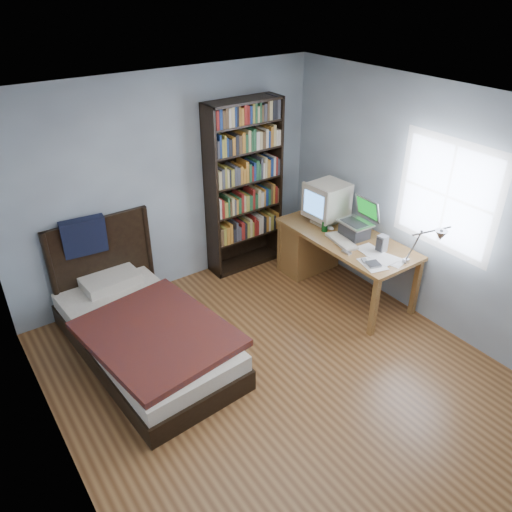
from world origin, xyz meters
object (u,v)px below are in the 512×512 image
(laptop, at_px, (356,227))
(desk_lamp, at_px, (435,238))
(keyboard, at_px, (342,241))
(soda_can, at_px, (325,226))
(crt_monitor, at_px, (327,201))
(desk, at_px, (317,244))
(speaker, at_px, (382,243))
(bed, at_px, (141,329))
(bookshelf, at_px, (244,188))

(laptop, xyz_separation_m, desk_lamp, (-0.09, -1.07, 0.36))
(keyboard, distance_m, soda_can, 0.32)
(desk_lamp, distance_m, keyboard, 1.15)
(crt_monitor, xyz_separation_m, laptop, (0.03, -0.46, -0.16))
(desk, xyz_separation_m, crt_monitor, (0.05, -0.06, 0.59))
(laptop, bearing_deg, soda_can, 123.03)
(speaker, xyz_separation_m, bed, (-2.46, 0.83, -0.57))
(desk_lamp, distance_m, bookshelf, 2.38)
(laptop, distance_m, bookshelf, 1.43)
(crt_monitor, relative_size, desk_lamp, 0.84)
(keyboard, bearing_deg, desk, 85.93)
(speaker, bearing_deg, desk, 89.83)
(desk, height_order, keyboard, keyboard)
(soda_can, bearing_deg, desk, 63.03)
(crt_monitor, bearing_deg, laptop, -85.79)
(bed, bearing_deg, desk, 2.28)
(soda_can, bearing_deg, laptop, -56.97)
(keyboard, height_order, speaker, speaker)
(crt_monitor, height_order, bed, crt_monitor)
(crt_monitor, xyz_separation_m, speaker, (0.02, -0.87, -0.19))
(speaker, bearing_deg, laptop, 83.68)
(desk, bearing_deg, soda_can, -116.97)
(laptop, bearing_deg, speaker, -91.81)
(laptop, height_order, soda_can, laptop)
(bookshelf, relative_size, bed, 0.94)
(bookshelf, height_order, bed, bookshelf)
(laptop, distance_m, soda_can, 0.36)
(bookshelf, bearing_deg, crt_monitor, -50.19)
(crt_monitor, height_order, laptop, crt_monitor)
(soda_can, bearing_deg, desk_lamp, -85.68)
(desk_lamp, xyz_separation_m, speaker, (0.08, 0.66, -0.38))
(soda_can, relative_size, bookshelf, 0.06)
(laptop, relative_size, bed, 0.20)
(crt_monitor, relative_size, keyboard, 1.15)
(desk, bearing_deg, desk_lamp, -90.32)
(crt_monitor, relative_size, bed, 0.22)
(laptop, height_order, bed, laptop)
(desk_lamp, height_order, bookshelf, bookshelf)
(desk, xyz_separation_m, bed, (-2.39, -0.10, -0.17))
(speaker, bearing_deg, bookshelf, 107.57)
(desk, relative_size, bookshelf, 0.80)
(desk, height_order, bookshelf, bookshelf)
(desk_lamp, height_order, keyboard, desk_lamp)
(keyboard, relative_size, bookshelf, 0.20)
(crt_monitor, distance_m, bed, 2.56)
(soda_can, relative_size, bed, 0.06)
(laptop, bearing_deg, crt_monitor, 94.21)
(soda_can, bearing_deg, bookshelf, 117.29)
(keyboard, xyz_separation_m, bed, (-2.25, 0.44, -0.49))
(keyboard, bearing_deg, crt_monitor, 79.06)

